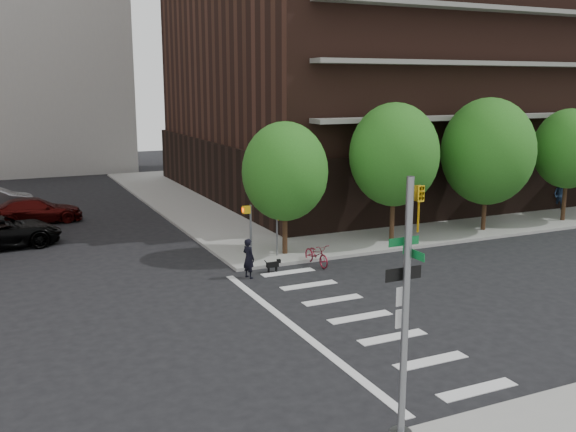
% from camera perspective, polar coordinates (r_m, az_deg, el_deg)
% --- Properties ---
extents(ground, '(120.00, 120.00, 0.00)m').
position_cam_1_polar(ground, '(21.51, -0.54, -10.18)').
color(ground, black).
rests_on(ground, ground).
extents(sidewalk_ne, '(39.00, 33.00, 0.15)m').
position_cam_1_polar(sidewalk_ne, '(51.25, 9.58, 2.58)').
color(sidewalk_ne, gray).
rests_on(sidewalk_ne, ground).
extents(crosswalk, '(3.85, 13.00, 0.01)m').
position_cam_1_polar(crosswalk, '(22.44, 4.67, -9.25)').
color(crosswalk, silver).
rests_on(crosswalk, ground).
extents(tree_a, '(4.00, 4.00, 5.90)m').
position_cam_1_polar(tree_a, '(29.62, -0.28, 3.98)').
color(tree_a, '#301E11').
rests_on(tree_a, sidewalk_ne).
extents(tree_b, '(4.50, 4.50, 6.65)m').
position_cam_1_polar(tree_b, '(32.50, 9.43, 5.39)').
color(tree_b, '#301E11').
rests_on(tree_b, sidewalk_ne).
extents(tree_c, '(5.00, 5.00, 6.80)m').
position_cam_1_polar(tree_c, '(36.22, 17.34, 5.49)').
color(tree_c, '#301E11').
rests_on(tree_c, sidewalk_ne).
extents(tree_d, '(4.00, 4.00, 6.20)m').
position_cam_1_polar(tree_d, '(40.49, 23.68, 5.49)').
color(tree_d, '#301E11').
rests_on(tree_d, sidewalk_ne).
extents(traffic_signal, '(0.90, 0.75, 6.00)m').
position_cam_1_polar(traffic_signal, '(14.23, 10.40, -10.39)').
color(traffic_signal, slate).
rests_on(traffic_signal, sidewalk_s).
extents(pedestrian_signal, '(2.18, 0.67, 2.60)m').
position_cam_1_polar(pedestrian_signal, '(28.82, -2.84, -0.67)').
color(pedestrian_signal, slate).
rests_on(pedestrian_signal, sidewalk_ne).
extents(parked_car_maroon, '(2.34, 5.31, 1.52)m').
position_cam_1_polar(parked_car_maroon, '(40.22, -21.54, 0.45)').
color(parked_car_maroon, '#360706').
rests_on(parked_car_maroon, ground).
extents(scooter, '(0.80, 1.95, 1.00)m').
position_cam_1_polar(scooter, '(28.84, 2.55, -3.43)').
color(scooter, maroon).
rests_on(scooter, ground).
extents(dog_walker, '(0.72, 0.60, 1.69)m').
position_cam_1_polar(dog_walker, '(26.92, -3.53, -3.78)').
color(dog_walker, black).
rests_on(dog_walker, ground).
extents(dog, '(0.64, 0.19, 0.55)m').
position_cam_1_polar(dog, '(27.80, -1.32, -4.33)').
color(dog, black).
rests_on(dog, ground).
extents(pedestrian_far, '(1.05, 0.92, 1.82)m').
position_cam_1_polar(pedestrian_far, '(44.34, 23.03, 1.71)').
color(pedestrian_far, navy).
rests_on(pedestrian_far, sidewalk_ne).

